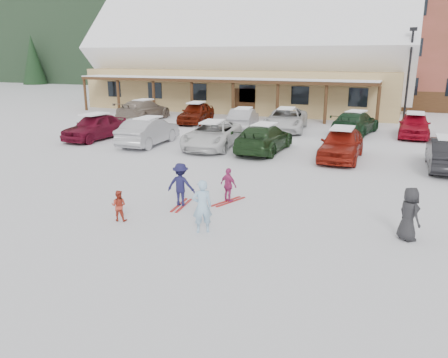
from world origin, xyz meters
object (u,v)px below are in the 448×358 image
at_px(child_navy, 181,185).
at_px(parked_car_11, 355,123).
at_px(day_lodge, 243,65).
at_px(toddler_red, 119,206).
at_px(parked_car_4, 341,144).
at_px(parked_car_0, 95,127).
at_px(parked_car_9, 243,119).
at_px(parked_car_8, 196,113).
at_px(parked_car_5, 447,154).
at_px(child_magenta, 229,185).
at_px(parked_car_7, 144,110).
at_px(parked_car_10, 286,119).
at_px(parked_car_2, 212,135).
at_px(parked_car_12, 414,125).
at_px(parked_car_1, 149,131).
at_px(parked_car_3, 264,138).
at_px(adult_skier, 202,206).
at_px(bystander_dark, 409,214).
at_px(lamp_post, 409,71).

bearing_deg(child_navy, parked_car_11, -109.47).
bearing_deg(day_lodge, toddler_red, -76.86).
relative_size(toddler_red, parked_car_4, 0.21).
bearing_deg(child_navy, parked_car_4, -120.42).
relative_size(parked_car_0, parked_car_9, 1.04).
bearing_deg(parked_car_9, parked_car_8, -26.08).
height_order(child_navy, parked_car_5, child_navy).
height_order(toddler_red, parked_car_11, parked_car_11).
relative_size(day_lodge, toddler_red, 30.61).
bearing_deg(parked_car_5, child_magenta, 45.95).
distance_m(day_lodge, parked_car_0, 19.04).
height_order(child_magenta, parked_car_7, parked_car_7).
xyz_separation_m(parked_car_9, parked_car_10, (2.83, 0.45, 0.04)).
xyz_separation_m(child_magenta, parked_car_2, (-4.25, 8.16, 0.11)).
bearing_deg(parked_car_12, parked_car_10, -174.79).
xyz_separation_m(parked_car_0, parked_car_10, (9.60, 7.44, -0.01)).
bearing_deg(parked_car_7, parked_car_1, 123.00).
height_order(toddler_red, child_magenta, child_magenta).
bearing_deg(parked_car_3, parked_car_1, 7.51).
distance_m(adult_skier, parked_car_7, 22.91).
relative_size(bystander_dark, parked_car_8, 0.33).
height_order(parked_car_2, parked_car_9, parked_car_2).
height_order(lamp_post, parked_car_5, lamp_post).
bearing_deg(day_lodge, parked_car_10, -57.35).
height_order(parked_car_4, parked_car_7, parked_car_7).
height_order(parked_car_0, parked_car_10, parked_car_0).
relative_size(toddler_red, bystander_dark, 0.65).
height_order(lamp_post, toddler_red, lamp_post).
bearing_deg(parked_car_12, child_magenta, -110.12).
relative_size(parked_car_3, parked_car_9, 1.15).
relative_size(parked_car_9, parked_car_10, 0.80).
xyz_separation_m(parked_car_5, parked_car_7, (-20.48, 7.94, 0.08)).
relative_size(parked_car_1, parked_car_9, 1.08).
bearing_deg(adult_skier, day_lodge, -105.89).
bearing_deg(day_lodge, parked_car_11, -42.91).
bearing_deg(parked_car_5, child_navy, 44.46).
bearing_deg(parked_car_1, bystander_dark, 144.52).
height_order(adult_skier, parked_car_3, adult_skier).
xyz_separation_m(bystander_dark, parked_car_2, (-9.88, 9.23, -0.03)).
distance_m(day_lodge, parked_car_8, 10.89).
height_order(lamp_post, parked_car_7, lamp_post).
xyz_separation_m(child_navy, parked_car_0, (-10.32, 8.62, 0.03)).
bearing_deg(toddler_red, adult_skier, 168.83).
height_order(parked_car_2, parked_car_11, parked_car_11).
distance_m(adult_skier, child_navy, 2.38).
bearing_deg(lamp_post, toddler_red, -107.00).
relative_size(lamp_post, parked_car_10, 1.25).
bearing_deg(bystander_dark, parked_car_0, 26.06).
relative_size(parked_car_4, parked_car_7, 0.83).
bearing_deg(bystander_dark, lamp_post, -35.82).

